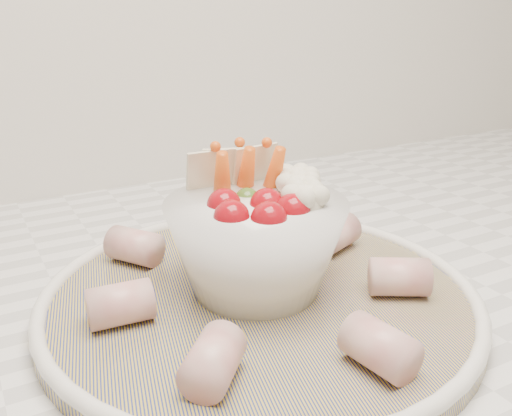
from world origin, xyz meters
TOP-DOWN VIEW (x-y plane):
  - serving_platter at (-0.03, 1.38)m, footprint 0.43×0.43m
  - veggie_bowl at (-0.02, 1.38)m, footprint 0.15×0.15m
  - cured_meat_rolls at (-0.03, 1.38)m, footprint 0.27×0.29m

SIDE VIEW (x-z plane):
  - serving_platter at x=-0.03m, z-range 0.92..0.94m
  - cured_meat_rolls at x=-0.03m, z-range 0.93..0.97m
  - veggie_bowl at x=-0.02m, z-range 0.92..1.04m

